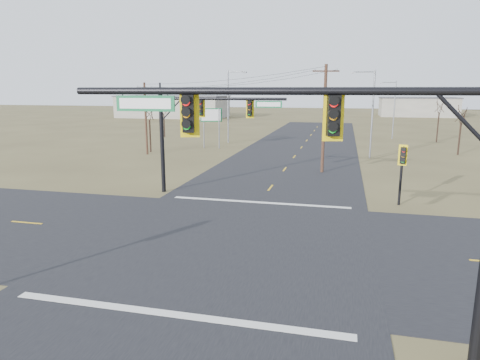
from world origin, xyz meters
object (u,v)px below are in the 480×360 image
mast_arm_far (200,120)px  bare_tree_b (164,108)px  utility_pole_far (146,117)px  mast_arm_near (351,154)px  streetlight_a (371,109)px  streetlight_c (230,103)px  bare_tree_a (149,112)px  bare_tree_d (440,106)px  highway_sign (211,120)px  utility_pole_near (324,117)px  streetlight_b (393,107)px  pedestal_signal_ne (402,161)px  bare_tree_c (462,114)px

mast_arm_far → bare_tree_b: bearing=110.1°
utility_pole_far → bare_tree_b: utility_pole_far is taller
mast_arm_near → streetlight_a: size_ratio=1.22×
utility_pole_far → streetlight_a: (24.96, 3.16, 1.00)m
streetlight_c → bare_tree_a: 13.21m
utility_pole_far → bare_tree_d: size_ratio=1.29×
utility_pole_far → highway_sign: 8.92m
bare_tree_a → bare_tree_b: bare_tree_a is taller
mast_arm_far → utility_pole_near: bearing=45.0°
highway_sign → streetlight_b: bearing=17.3°
mast_arm_far → highway_sign: bearing=98.4°
highway_sign → streetlight_a: size_ratio=0.54×
utility_pole_far → highway_sign: (5.77, 6.77, -0.63)m
mast_arm_near → utility_pole_near: (-1.99, 27.68, -0.79)m
bare_tree_b → utility_pole_far: bearing=-72.8°
streetlight_c → streetlight_b: bearing=48.7°
highway_sign → streetlight_a: (19.20, -3.61, 1.64)m
pedestal_signal_ne → utility_pole_far: 31.04m
streetlight_c → bare_tree_d: size_ratio=1.57×
bare_tree_c → bare_tree_d: size_ratio=0.94×
utility_pole_near → bare_tree_a: bearing=158.4°
bare_tree_a → bare_tree_d: (35.71, 18.81, 0.36)m
utility_pole_far → bare_tree_a: size_ratio=1.36×
utility_pole_near → bare_tree_a: utility_pole_near is taller
pedestal_signal_ne → streetlight_b: streetlight_b is taller
streetlight_c → bare_tree_c: streetlight_c is taller
mast_arm_far → pedestal_signal_ne: bearing=-7.0°
utility_pole_near → bare_tree_b: utility_pole_near is taller
utility_pole_near → streetlight_b: size_ratio=1.11×
streetlight_b → bare_tree_c: streetlight_b is taller
bare_tree_d → bare_tree_c: bearing=-90.2°
pedestal_signal_ne → bare_tree_a: bearing=161.7°
utility_pole_far → bare_tree_b: bearing=107.2°
pedestal_signal_ne → bare_tree_b: 46.70m
streetlight_b → mast_arm_far: bearing=-107.1°
utility_pole_far → streetlight_c: streetlight_c is taller
bare_tree_a → utility_pole_near: bearing=-21.6°
mast_arm_far → streetlight_c: 30.53m
pedestal_signal_ne → utility_pole_far: size_ratio=0.49×
highway_sign → streetlight_b: size_ratio=0.59×
streetlight_a → bare_tree_a: (-25.38, -1.35, -0.54)m
utility_pole_far → streetlight_a: 25.18m
mast_arm_far → utility_pole_far: bearing=118.9°
streetlight_c → bare_tree_b: bearing=-177.1°
bare_tree_d → utility_pole_far: bearing=-149.7°
utility_pole_far → highway_sign: utility_pole_far is taller
bare_tree_d → highway_sign: bearing=-154.9°
mast_arm_near → highway_sign: (-16.71, 40.93, -2.10)m
pedestal_signal_ne → streetlight_a: bearing=109.9°
pedestal_signal_ne → highway_sign: (-20.24, 23.65, 0.71)m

